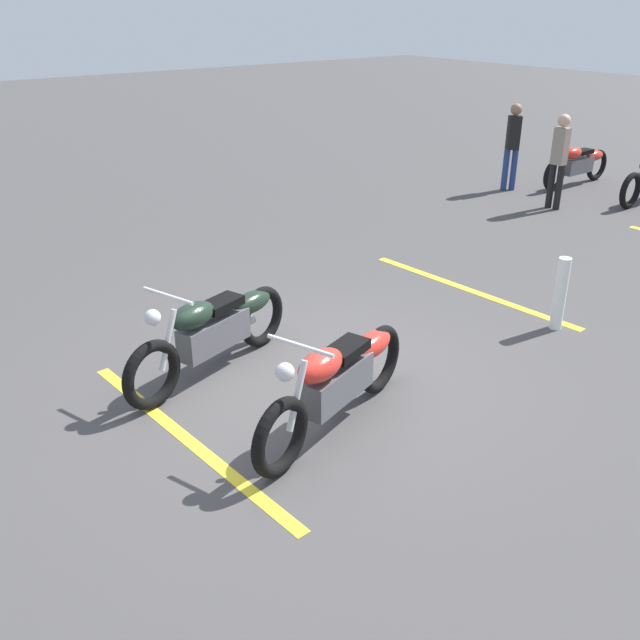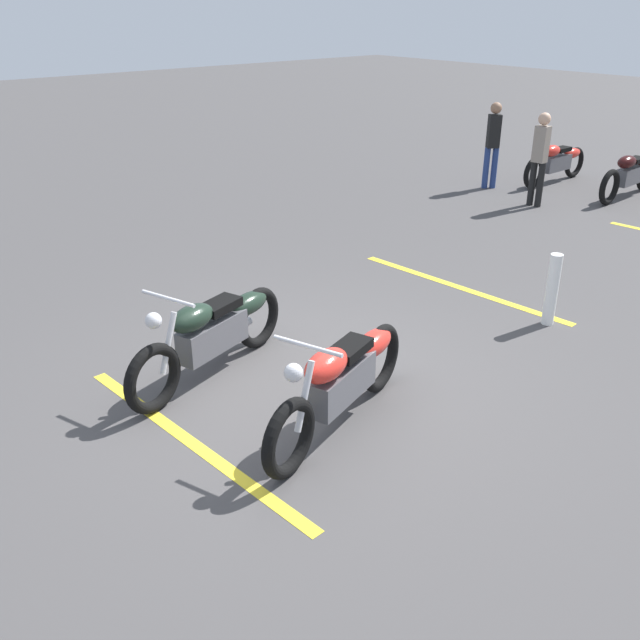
# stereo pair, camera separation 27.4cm
# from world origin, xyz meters

# --- Properties ---
(ground_plane) EXTENTS (60.00, 60.00, 0.00)m
(ground_plane) POSITION_xyz_m (0.00, 0.00, 0.00)
(ground_plane) COLOR #474444
(motorcycle_bright_foreground) EXTENTS (2.15, 0.89, 1.04)m
(motorcycle_bright_foreground) POSITION_xyz_m (-0.22, -0.74, 0.46)
(motorcycle_bright_foreground) COLOR black
(motorcycle_bright_foreground) RESTS_ON ground
(motorcycle_dark_foreground) EXTENTS (2.16, 0.87, 1.04)m
(motorcycle_dark_foreground) POSITION_xyz_m (-0.59, 0.78, 0.46)
(motorcycle_dark_foreground) COLOR black
(motorcycle_dark_foreground) RESTS_ON ground
(motorcycle_row_right) EXTENTS (2.17, 0.33, 0.82)m
(motorcycle_row_right) POSITION_xyz_m (9.09, 1.61, 0.45)
(motorcycle_row_right) COLOR black
(motorcycle_row_right) RESTS_ON ground
(motorcycle_row_far_right) EXTENTS (2.09, 0.27, 0.79)m
(motorcycle_row_far_right) POSITION_xyz_m (9.02, 3.14, 0.43)
(motorcycle_row_far_right) COLOR black
(motorcycle_row_far_right) RESTS_ON ground
(bystander_near_row) EXTENTS (0.21, 0.28, 1.65)m
(bystander_near_row) POSITION_xyz_m (7.19, 2.38, 0.92)
(bystander_near_row) COLOR black
(bystander_near_row) RESTS_ON ground
(bystander_secondary) EXTENTS (0.29, 0.28, 1.64)m
(bystander_secondary) POSITION_xyz_m (7.61, 3.73, 0.92)
(bystander_secondary) COLOR navy
(bystander_secondary) RESTS_ON ground
(bollard_post) EXTENTS (0.14, 0.14, 0.85)m
(bollard_post) POSITION_xyz_m (3.01, -0.70, 0.43)
(bollard_post) COLOR white
(bollard_post) RESTS_ON ground
(parking_stripe_near) EXTENTS (0.34, 3.20, 0.01)m
(parking_stripe_near) POSITION_xyz_m (-1.41, -0.11, 0.00)
(parking_stripe_near) COLOR yellow
(parking_stripe_near) RESTS_ON ground
(parking_stripe_mid) EXTENTS (0.34, 3.20, 0.01)m
(parking_stripe_mid) POSITION_xyz_m (3.09, 0.66, 0.00)
(parking_stripe_mid) COLOR yellow
(parking_stripe_mid) RESTS_ON ground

